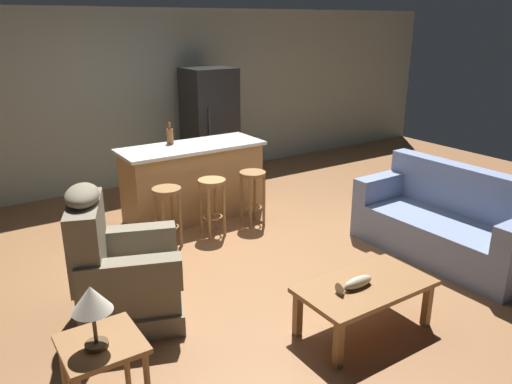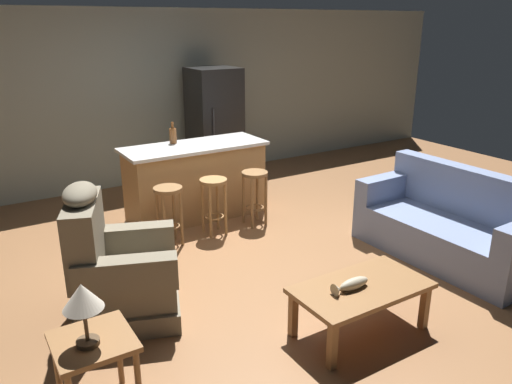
# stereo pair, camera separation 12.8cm
# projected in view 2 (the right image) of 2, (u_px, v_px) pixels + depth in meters

# --- Properties ---
(ground_plane) EXTENTS (12.00, 12.00, 0.00)m
(ground_plane) POSITION_uv_depth(u_px,v_px,m) (251.00, 255.00, 5.43)
(ground_plane) COLOR brown
(back_wall) EXTENTS (12.00, 0.05, 2.60)m
(back_wall) POSITION_uv_depth(u_px,v_px,m) (143.00, 99.00, 7.52)
(back_wall) COLOR #939E93
(back_wall) RESTS_ON ground_plane
(coffee_table) EXTENTS (1.10, 0.60, 0.42)m
(coffee_table) POSITION_uv_depth(u_px,v_px,m) (361.00, 292.00, 3.98)
(coffee_table) COLOR olive
(coffee_table) RESTS_ON ground_plane
(fish_figurine) EXTENTS (0.34, 0.10, 0.10)m
(fish_figurine) POSITION_uv_depth(u_px,v_px,m) (351.00, 285.00, 3.88)
(fish_figurine) COLOR #4C3823
(fish_figurine) RESTS_ON coffee_table
(couch) EXTENTS (0.89, 1.92, 0.94)m
(couch) POSITION_uv_depth(u_px,v_px,m) (450.00, 227.00, 5.29)
(couch) COLOR #707FA3
(couch) RESTS_ON ground_plane
(recliner_near_lamp) EXTENTS (1.08, 1.08, 1.20)m
(recliner_near_lamp) POSITION_uv_depth(u_px,v_px,m) (117.00, 271.00, 4.19)
(recliner_near_lamp) COLOR #756B56
(recliner_near_lamp) RESTS_ON ground_plane
(end_table) EXTENTS (0.48, 0.48, 0.56)m
(end_table) POSITION_uv_depth(u_px,v_px,m) (94.00, 353.00, 3.09)
(end_table) COLOR olive
(end_table) RESTS_ON ground_plane
(table_lamp) EXTENTS (0.24, 0.24, 0.41)m
(table_lamp) POSITION_uv_depth(u_px,v_px,m) (83.00, 299.00, 2.91)
(table_lamp) COLOR #4C3823
(table_lamp) RESTS_ON end_table
(kitchen_island) EXTENTS (1.80, 0.70, 0.95)m
(kitchen_island) POSITION_uv_depth(u_px,v_px,m) (196.00, 181.00, 6.36)
(kitchen_island) COLOR #AD7F4C
(kitchen_island) RESTS_ON ground_plane
(bar_stool_left) EXTENTS (0.32, 0.32, 0.68)m
(bar_stool_left) POSITION_uv_depth(u_px,v_px,m) (169.00, 205.00, 5.54)
(bar_stool_left) COLOR olive
(bar_stool_left) RESTS_ON ground_plane
(bar_stool_middle) EXTENTS (0.32, 0.32, 0.68)m
(bar_stool_middle) POSITION_uv_depth(u_px,v_px,m) (214.00, 196.00, 5.82)
(bar_stool_middle) COLOR #A87A47
(bar_stool_middle) RESTS_ON ground_plane
(bar_stool_right) EXTENTS (0.32, 0.32, 0.68)m
(bar_stool_right) POSITION_uv_depth(u_px,v_px,m) (255.00, 188.00, 6.10)
(bar_stool_right) COLOR olive
(bar_stool_right) RESTS_ON ground_plane
(refrigerator) EXTENTS (0.70, 0.69, 1.76)m
(refrigerator) POSITION_uv_depth(u_px,v_px,m) (215.00, 126.00, 7.64)
(refrigerator) COLOR black
(refrigerator) RESTS_ON ground_plane
(bottle_tall_green) EXTENTS (0.09, 0.09, 0.27)m
(bottle_tall_green) POSITION_uv_depth(u_px,v_px,m) (173.00, 135.00, 6.25)
(bottle_tall_green) COLOR brown
(bottle_tall_green) RESTS_ON kitchen_island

